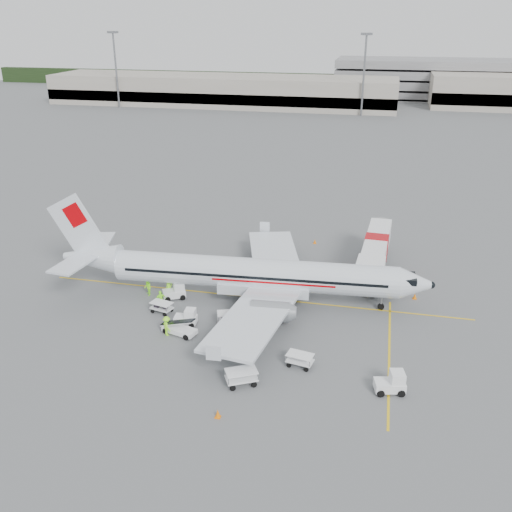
{
  "coord_description": "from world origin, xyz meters",
  "views": [
    {
      "loc": [
        11.93,
        -51.26,
        27.04
      ],
      "look_at": [
        0.0,
        2.0,
        3.8
      ],
      "focal_mm": 40.0,
      "sensor_mm": 36.0,
      "label": 1
    }
  ],
  "objects_px": {
    "belt_loader": "(179,323)",
    "jet_bridge": "(376,255)",
    "tug_fore": "(390,382)",
    "tug_mid": "(186,317)",
    "tug_aft": "(174,291)",
    "aircraft": "(255,254)"
  },
  "relations": [
    {
      "from": "belt_loader",
      "to": "tug_aft",
      "type": "relative_size",
      "value": 1.87
    },
    {
      "from": "jet_bridge",
      "to": "aircraft",
      "type": "bearing_deg",
      "value": -137.39
    },
    {
      "from": "tug_fore",
      "to": "tug_mid",
      "type": "distance_m",
      "value": 19.93
    },
    {
      "from": "jet_bridge",
      "to": "tug_mid",
      "type": "bearing_deg",
      "value": -133.87
    },
    {
      "from": "jet_bridge",
      "to": "tug_mid",
      "type": "xyz_separation_m",
      "value": [
        -16.99,
        -15.69,
        -1.41
      ]
    },
    {
      "from": "aircraft",
      "to": "tug_aft",
      "type": "relative_size",
      "value": 16.54
    },
    {
      "from": "tug_fore",
      "to": "tug_aft",
      "type": "relative_size",
      "value": 1.03
    },
    {
      "from": "belt_loader",
      "to": "tug_mid",
      "type": "xyz_separation_m",
      "value": [
        -0.03,
        1.79,
        -0.34
      ]
    },
    {
      "from": "jet_bridge",
      "to": "tug_mid",
      "type": "distance_m",
      "value": 23.17
    },
    {
      "from": "tug_mid",
      "to": "tug_aft",
      "type": "distance_m",
      "value": 5.63
    },
    {
      "from": "tug_mid",
      "to": "tug_aft",
      "type": "relative_size",
      "value": 0.92
    },
    {
      "from": "belt_loader",
      "to": "tug_fore",
      "type": "distance_m",
      "value": 19.39
    },
    {
      "from": "aircraft",
      "to": "tug_fore",
      "type": "height_order",
      "value": "aircraft"
    },
    {
      "from": "belt_loader",
      "to": "jet_bridge",
      "type": "bearing_deg",
      "value": 61.99
    },
    {
      "from": "jet_bridge",
      "to": "belt_loader",
      "type": "distance_m",
      "value": 24.38
    },
    {
      "from": "aircraft",
      "to": "tug_aft",
      "type": "distance_m",
      "value": 9.36
    },
    {
      "from": "belt_loader",
      "to": "tug_fore",
      "type": "bearing_deg",
      "value": 2.11
    },
    {
      "from": "tug_fore",
      "to": "tug_aft",
      "type": "xyz_separation_m",
      "value": [
        -21.76,
        11.3,
        -0.02
      ]
    },
    {
      "from": "tug_fore",
      "to": "tug_mid",
      "type": "bearing_deg",
      "value": 148.12
    },
    {
      "from": "belt_loader",
      "to": "tug_mid",
      "type": "bearing_deg",
      "value": 107.18
    },
    {
      "from": "jet_bridge",
      "to": "belt_loader",
      "type": "xyz_separation_m",
      "value": [
        -16.96,
        -17.48,
        -1.07
      ]
    },
    {
      "from": "belt_loader",
      "to": "tug_aft",
      "type": "height_order",
      "value": "belt_loader"
    }
  ]
}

